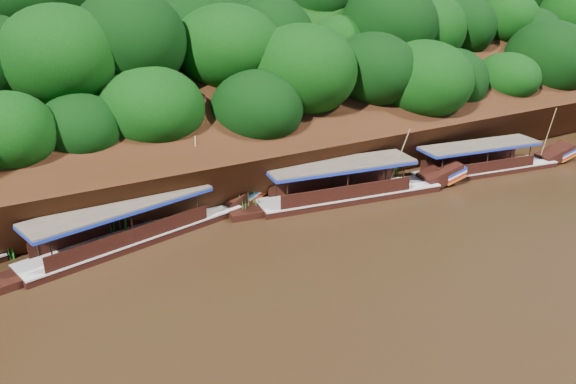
% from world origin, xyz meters
% --- Properties ---
extents(ground, '(160.00, 160.00, 0.00)m').
position_xyz_m(ground, '(0.00, 0.00, 0.00)').
color(ground, black).
rests_on(ground, ground).
extents(riverbank, '(120.00, 30.06, 19.40)m').
position_xyz_m(riverbank, '(-0.01, 22.73, 1.89)').
color(riverbank, black).
rests_on(riverbank, ground).
extents(boat_0, '(14.87, 4.26, 5.37)m').
position_xyz_m(boat_0, '(14.37, 6.18, 0.54)').
color(boat_0, black).
rests_on(boat_0, ground).
extents(boat_1, '(15.76, 4.55, 5.46)m').
position_xyz_m(boat_1, '(2.15, 7.16, 0.61)').
color(boat_1, black).
rests_on(boat_1, ground).
extents(boat_2, '(16.28, 5.63, 5.77)m').
position_xyz_m(boat_2, '(-12.32, 8.58, 0.58)').
color(boat_2, black).
rests_on(boat_2, ground).
extents(reeds, '(49.40, 2.52, 2.01)m').
position_xyz_m(reeds, '(-2.81, 9.42, 0.88)').
color(reeds, '#20701C').
rests_on(reeds, ground).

